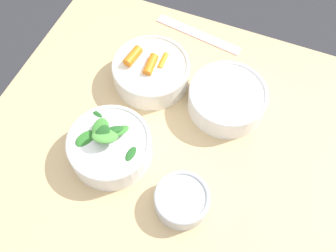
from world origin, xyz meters
TOP-DOWN VIEW (x-y plane):
  - ground_plane at (0.00, 0.00)m, footprint 10.00×10.00m
  - dining_table at (0.00, 0.00)m, footprint 1.03×0.88m
  - bowl_carrots at (-0.18, 0.18)m, footprint 0.19×0.19m
  - bowl_greens at (-0.18, -0.04)m, footprint 0.19×0.19m
  - bowl_beans_hotdog at (0.02, 0.18)m, footprint 0.19×0.19m
  - bowl_cookies at (0.01, -0.09)m, footprint 0.12×0.12m
  - ruler at (-0.12, 0.37)m, footprint 0.25×0.06m

SIDE VIEW (x-z plane):
  - ground_plane at x=0.00m, z-range 0.00..0.00m
  - dining_table at x=0.00m, z-range 0.24..0.96m
  - ruler at x=-0.12m, z-range 0.72..0.72m
  - bowl_cookies at x=0.01m, z-range 0.72..0.77m
  - bowl_beans_hotdog at x=0.02m, z-range 0.72..0.78m
  - bowl_carrots at x=-0.18m, z-range 0.71..0.80m
  - bowl_greens at x=-0.18m, z-range 0.70..0.81m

